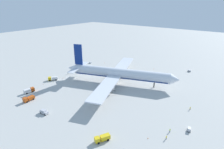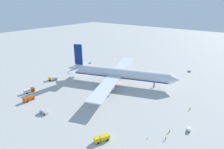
% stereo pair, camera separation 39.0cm
% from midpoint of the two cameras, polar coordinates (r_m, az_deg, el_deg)
% --- Properties ---
extents(ground_plane, '(600.00, 600.00, 0.00)m').
position_cam_midpoint_polar(ground_plane, '(129.18, 2.45, -2.63)').
color(ground_plane, '#B2B2AD').
extents(airliner, '(76.35, 80.19, 25.31)m').
position_cam_midpoint_polar(airliner, '(126.87, 1.93, 0.31)').
color(airliner, silver).
rests_on(airliner, ground).
extents(service_truck_0, '(3.44, 6.50, 2.68)m').
position_cam_midpoint_polar(service_truck_0, '(126.26, -24.27, -4.49)').
color(service_truck_0, '#BF4C14').
rests_on(service_truck_0, ground).
extents(service_truck_1, '(4.79, 6.71, 2.45)m').
position_cam_midpoint_polar(service_truck_1, '(79.23, -3.13, -18.96)').
color(service_truck_1, yellow).
rests_on(service_truck_1, ground).
extents(service_truck_2, '(5.89, 6.66, 2.54)m').
position_cam_midpoint_polar(service_truck_2, '(139.95, -17.80, -1.09)').
color(service_truck_2, yellow).
rests_on(service_truck_2, ground).
extents(service_truck_4, '(2.97, 6.49, 2.83)m').
position_cam_midpoint_polar(service_truck_4, '(116.39, -24.41, -6.77)').
color(service_truck_4, '#BF4C14').
rests_on(service_truck_4, ground).
extents(service_van, '(4.96, 2.45, 1.97)m').
position_cam_midpoint_polar(service_van, '(101.33, -20.35, -10.70)').
color(service_van, silver).
rests_on(service_van, ground).
extents(baggage_cart_0, '(2.27, 3.29, 1.18)m').
position_cam_midpoint_polar(baggage_cart_0, '(172.15, -6.76, 3.73)').
color(baggage_cart_0, '#26598C').
rests_on(baggage_cart_0, ground).
extents(baggage_cart_1, '(2.99, 2.44, 1.49)m').
position_cam_midpoint_polar(baggage_cart_1, '(162.33, 22.67, 1.11)').
color(baggage_cart_1, gray).
rests_on(baggage_cart_1, ground).
extents(baggage_cart_2, '(2.00, 3.24, 1.49)m').
position_cam_midpoint_polar(baggage_cart_2, '(90.85, 22.57, -15.28)').
color(baggage_cart_2, gray).
rests_on(baggage_cart_2, ground).
extents(ground_worker_0, '(0.57, 0.57, 1.64)m').
position_cam_midpoint_polar(ground_worker_0, '(83.19, 16.23, -18.14)').
color(ground_worker_0, '#3F3F47').
rests_on(ground_worker_0, ground).
extents(ground_worker_1, '(0.46, 0.46, 1.65)m').
position_cam_midpoint_polar(ground_worker_1, '(106.54, 22.85, -9.54)').
color(ground_worker_1, black).
rests_on(ground_worker_1, ground).
extents(ground_worker_2, '(0.54, 0.54, 1.78)m').
position_cam_midpoint_polar(ground_worker_2, '(148.35, -13.51, 0.42)').
color(ground_worker_2, '#3F3F47').
rests_on(ground_worker_2, ground).
extents(ground_worker_3, '(0.53, 0.53, 1.71)m').
position_cam_midpoint_polar(ground_worker_3, '(87.25, 17.30, -16.13)').
color(ground_worker_3, navy).
rests_on(ground_worker_3, ground).
extents(traffic_cone_0, '(0.36, 0.36, 0.55)m').
position_cam_midpoint_polar(traffic_cone_0, '(159.17, 12.66, 1.70)').
color(traffic_cone_0, orange).
rests_on(traffic_cone_0, ground).
extents(traffic_cone_1, '(0.36, 0.36, 0.55)m').
position_cam_midpoint_polar(traffic_cone_1, '(82.16, 10.87, -18.66)').
color(traffic_cone_1, orange).
rests_on(traffic_cone_1, ground).
extents(traffic_cone_2, '(0.36, 0.36, 0.55)m').
position_cam_midpoint_polar(traffic_cone_2, '(135.24, -20.47, -2.78)').
color(traffic_cone_2, orange).
rests_on(traffic_cone_2, ground).
extents(traffic_cone_3, '(0.36, 0.36, 0.55)m').
position_cam_midpoint_polar(traffic_cone_3, '(171.19, -2.38, 3.62)').
color(traffic_cone_3, orange).
rests_on(traffic_cone_3, ground).
extents(traffic_cone_4, '(0.36, 0.36, 0.55)m').
position_cam_midpoint_polar(traffic_cone_4, '(141.59, -14.95, -1.03)').
color(traffic_cone_4, orange).
rests_on(traffic_cone_4, ground).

